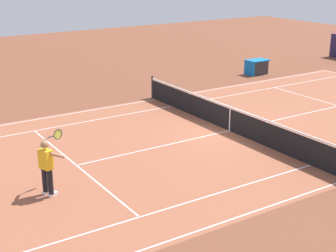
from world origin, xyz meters
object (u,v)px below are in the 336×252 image
Objects in this scene: tennis_net at (230,119)px; equipment_cart_tarped at (257,67)px; tennis_player_near at (47,164)px; tennis_ball at (223,113)px.

tennis_net is 9.36× the size of equipment_cart_tarped.
tennis_ball is (-9.10, -3.51, -0.90)m from tennis_player_near.
tennis_player_near is 1.36× the size of equipment_cart_tarped.
tennis_player_near is 17.86m from equipment_cart_tarped.
tennis_player_near is 25.71× the size of tennis_ball.
tennis_ball is at bearing 37.67° from equipment_cart_tarped.
tennis_net is 2.32m from tennis_ball.
tennis_player_near is at bearing 21.08° from tennis_ball.
equipment_cart_tarped is at bearing -137.97° from tennis_net.
tennis_net is 6.89× the size of tennis_player_near.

